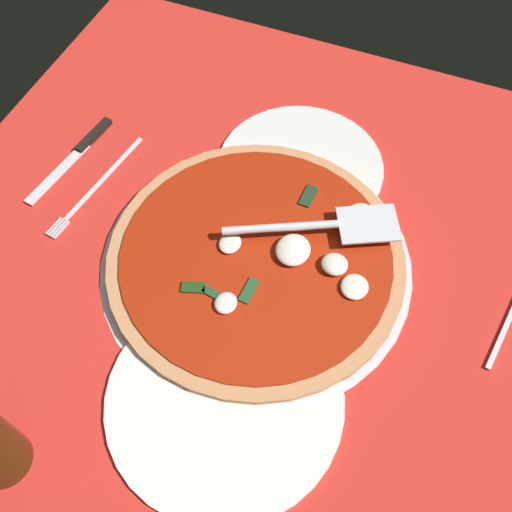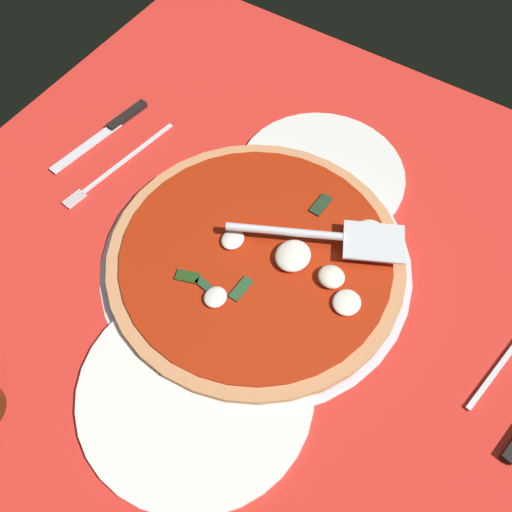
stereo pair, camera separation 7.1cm
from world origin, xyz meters
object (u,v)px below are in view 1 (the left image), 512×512
Objects in this scene: pizza at (258,257)px; pizza_server at (322,226)px; dinner_plate_left at (300,167)px; dinner_plate_right at (225,399)px; place_setting_near at (88,170)px.

pizza is 1.77× the size of pizza_server.
dinner_plate_left is at bearing -178.39° from pizza.
dinner_plate_right is at bearing -123.44° from pizza_server.
dinner_plate_right is 17.82cm from pizza.
dinner_plate_right is at bearing 10.46° from pizza.
pizza is at bearing 87.62° from place_setting_near.
dinner_plate_right is 0.71× the size of pizza.
place_setting_near is (-22.46, -30.65, -0.15)cm from dinner_plate_right.
dinner_plate_left is at bearing 94.30° from pizza_server.
dinner_plate_left is 16.46cm from pizza.
dinner_plate_right is (33.92, 3.69, 0.00)cm from dinner_plate_left.
place_setting_near reaches higher than dinner_plate_right.
pizza_server is at bearing 99.19° from place_setting_near.
dinner_plate_left is 1.10× the size of pizza_server.
place_setting_near is (-4.97, -27.42, -1.20)cm from pizza.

